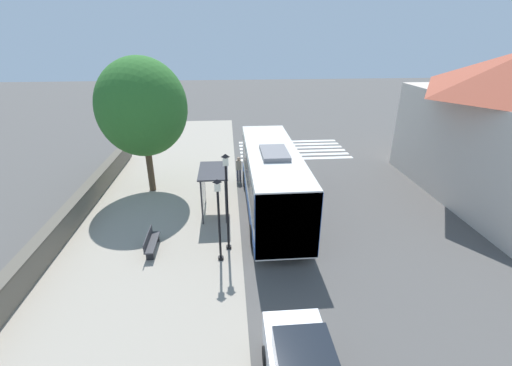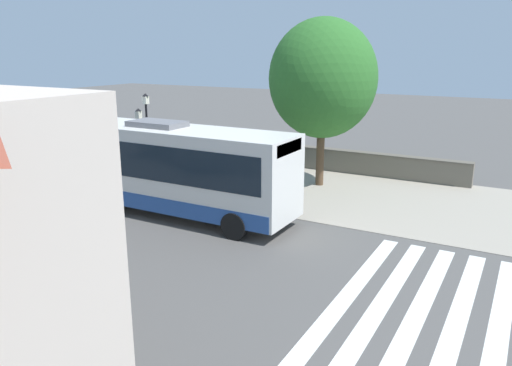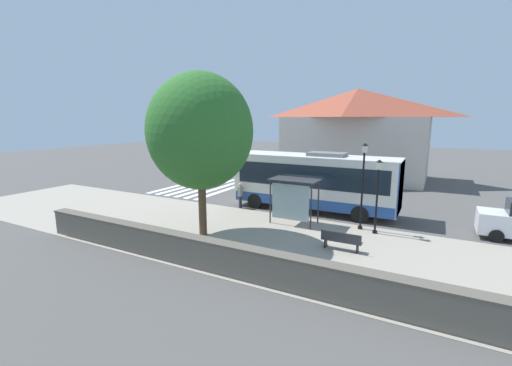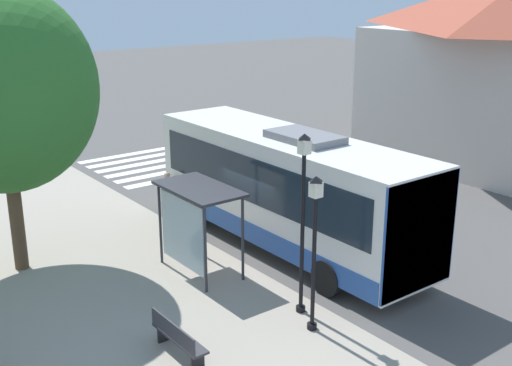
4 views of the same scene
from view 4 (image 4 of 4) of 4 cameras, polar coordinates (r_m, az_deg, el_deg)
The scene contains 10 objects.
ground_plane at distance 19.53m, azimuth -1.86°, elevation -6.73°, with size 120.00×120.00×0.00m, color #514F4C.
sidewalk_plaza at distance 17.57m, azimuth -14.07°, elevation -10.15°, with size 9.00×44.00×0.02m.
crosswalk_stripes at distance 30.61m, azimuth -5.98°, elevation 2.20°, with size 9.00×5.25×0.01m.
bus at distance 19.70m, azimuth 2.77°, elevation -0.40°, with size 2.78×10.30×3.81m.
bus_shelter at distance 17.92m, azimuth -5.44°, elevation -1.92°, with size 1.52×2.71×2.55m.
pedestrian at distance 22.66m, azimuth -7.87°, elevation -0.73°, with size 0.34×0.22×1.69m.
bench at distance 14.68m, azimuth -6.99°, elevation -13.46°, with size 0.40×1.81×0.88m.
street_lamp_near at distance 15.49m, azimuth 4.19°, elevation -2.44°, with size 0.28×0.28×4.63m.
street_lamp_far at distance 14.86m, azimuth 5.22°, elevation -5.13°, with size 0.28×0.28×3.86m.
shade_tree at distance 18.64m, azimuth -21.71°, elevation 7.75°, with size 5.16×5.16×8.10m.
Camera 4 is at (-10.33, -14.53, 7.98)m, focal length 45.00 mm.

